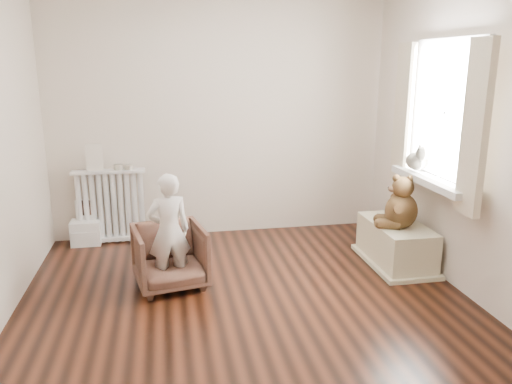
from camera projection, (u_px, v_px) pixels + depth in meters
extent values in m
cube|color=black|center=(248.00, 304.00, 3.96)|extent=(3.60, 3.60, 0.01)
cube|color=beige|center=(219.00, 116.00, 5.35)|extent=(3.60, 0.02, 2.60)
cube|color=beige|center=(324.00, 213.00, 1.92)|extent=(3.60, 0.02, 2.60)
cube|color=beige|center=(471.00, 136.00, 3.95)|extent=(0.02, 3.60, 2.60)
cube|color=white|center=(447.00, 113.00, 4.19)|extent=(0.03, 0.90, 1.10)
cube|color=silver|center=(431.00, 180.00, 4.32)|extent=(0.22, 1.10, 0.06)
cube|color=beige|center=(475.00, 129.00, 3.65)|extent=(0.06, 0.26, 1.30)
cube|color=beige|center=(403.00, 114.00, 4.73)|extent=(0.06, 0.26, 1.30)
cube|color=silver|center=(111.00, 206.00, 5.26)|extent=(0.74, 0.14, 0.78)
cube|color=beige|center=(94.00, 157.00, 5.10)|extent=(0.17, 0.01, 0.28)
cylinder|color=#A59E8C|center=(118.00, 167.00, 5.17)|extent=(0.09, 0.09, 0.06)
cylinder|color=#A59E8C|center=(129.00, 167.00, 5.19)|extent=(0.09, 0.09, 0.05)
cube|color=silver|center=(85.00, 219.00, 5.21)|extent=(0.30, 0.21, 0.47)
imported|color=#543326|center=(170.00, 257.00, 4.23)|extent=(0.67, 0.68, 0.53)
imported|color=silver|center=(169.00, 231.00, 4.12)|extent=(0.40, 0.30, 0.98)
cube|color=beige|center=(396.00, 244.00, 4.72)|extent=(0.45, 0.85, 0.40)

